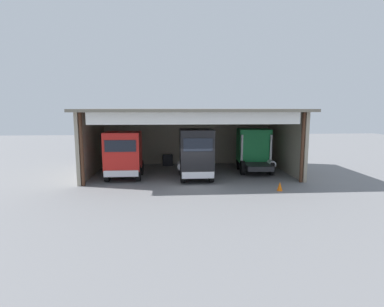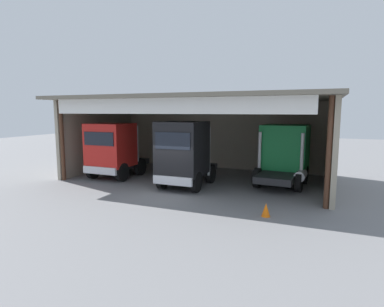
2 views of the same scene
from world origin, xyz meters
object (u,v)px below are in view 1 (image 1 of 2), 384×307
truck_red_right_bay (123,154)px  traffic_cone (280,186)px  truck_black_center_right_bay (196,154)px  truck_green_center_left_bay (254,149)px  tool_cart (168,160)px  oil_drum (112,161)px

truck_red_right_bay → traffic_cone: size_ratio=7.79×
truck_red_right_bay → truck_black_center_right_bay: (5.23, -0.60, 0.10)m
truck_red_right_bay → traffic_cone: 11.13m
truck_green_center_left_bay → tool_cart: (-7.15, 2.98, -1.33)m
truck_green_center_left_bay → truck_red_right_bay: bearing=-163.2°
truck_black_center_right_bay → tool_cart: 6.38m
truck_green_center_left_bay → oil_drum: size_ratio=5.40×
truck_black_center_right_bay → oil_drum: size_ratio=5.88×
truck_black_center_right_bay → traffic_cone: truck_black_center_right_bay is taller
truck_black_center_right_bay → truck_green_center_left_bay: bearing=-150.8°
oil_drum → traffic_cone: size_ratio=1.53×
truck_red_right_bay → traffic_cone: (10.32, -3.87, -1.57)m
truck_red_right_bay → tool_cart: size_ratio=4.36×
truck_red_right_bay → truck_green_center_left_bay: bearing=-167.5°
oil_drum → tool_cart: (5.00, -0.11, 0.07)m
truck_red_right_bay → oil_drum: bearing=-70.9°
truck_green_center_left_bay → oil_drum: 12.61m
truck_red_right_bay → tool_cart: bearing=-120.9°
oil_drum → traffic_cone: 15.28m
truck_black_center_right_bay → truck_green_center_left_bay: 5.82m
truck_black_center_right_bay → traffic_cone: 6.27m
truck_red_right_bay → oil_drum: size_ratio=5.09×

